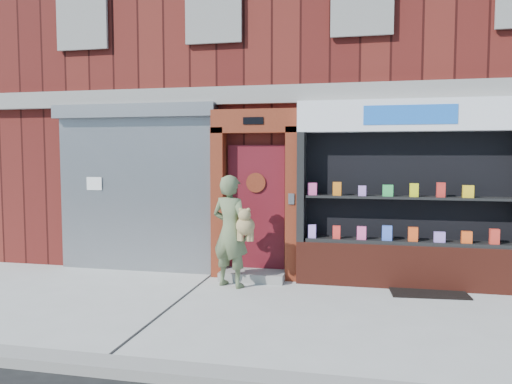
% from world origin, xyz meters
% --- Properties ---
extents(ground, '(80.00, 80.00, 0.00)m').
position_xyz_m(ground, '(0.00, 0.00, 0.00)').
color(ground, '#9E9E99').
rests_on(ground, ground).
extents(curb, '(60.00, 0.30, 0.12)m').
position_xyz_m(curb, '(0.00, -2.15, 0.06)').
color(curb, gray).
rests_on(curb, ground).
extents(building, '(12.00, 8.16, 8.00)m').
position_xyz_m(building, '(-0.00, 5.99, 4.00)').
color(building, '#491310').
rests_on(building, ground).
extents(shutter_bay, '(3.10, 0.30, 3.04)m').
position_xyz_m(shutter_bay, '(-3.00, 1.93, 1.72)').
color(shutter_bay, gray).
rests_on(shutter_bay, ground).
extents(red_door_bay, '(1.52, 0.58, 2.90)m').
position_xyz_m(red_door_bay, '(-0.75, 1.86, 1.46)').
color(red_door_bay, '#5E1F10').
rests_on(red_door_bay, ground).
extents(pharmacy_bay, '(3.50, 0.41, 3.00)m').
position_xyz_m(pharmacy_bay, '(1.75, 1.81, 1.37)').
color(pharmacy_bay, '#5A1F15').
rests_on(pharmacy_bay, ground).
extents(woman, '(0.81, 0.63, 1.81)m').
position_xyz_m(woman, '(-1.00, 1.21, 0.91)').
color(woman, '#576643').
rests_on(woman, ground).
extents(doormat, '(1.20, 0.88, 0.03)m').
position_xyz_m(doormat, '(2.07, 1.55, 0.01)').
color(doormat, black).
rests_on(doormat, ground).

